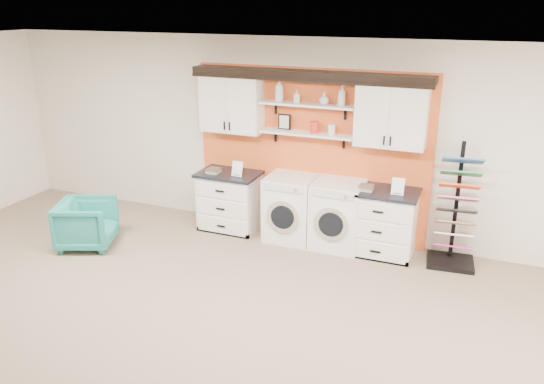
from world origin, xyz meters
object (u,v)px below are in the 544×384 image
at_px(base_cabinet_left, 230,200).
at_px(armchair, 87,224).
at_px(base_cabinet_right, 381,222).
at_px(sample_rack, 454,227).
at_px(dryer, 338,214).
at_px(washer, 291,208).

bearing_deg(base_cabinet_left, armchair, -140.39).
bearing_deg(base_cabinet_right, sample_rack, 2.13).
bearing_deg(armchair, dryer, -89.95).
xyz_separation_m(base_cabinet_left, washer, (0.97, -0.00, 0.03)).
distance_m(base_cabinet_left, armchair, 2.05).
relative_size(washer, sample_rack, 0.58).
bearing_deg(base_cabinet_right, armchair, -161.23).
height_order(base_cabinet_right, washer, washer).
height_order(base_cabinet_left, dryer, dryer).
bearing_deg(sample_rack, base_cabinet_right, 176.72).
bearing_deg(base_cabinet_left, dryer, -0.12).
height_order(washer, armchair, washer).
height_order(dryer, sample_rack, sample_rack).
bearing_deg(sample_rack, base_cabinet_left, 175.21).
height_order(sample_rack, armchair, sample_rack).
distance_m(washer, armchair, 2.86).
relative_size(washer, dryer, 1.00).
xyz_separation_m(washer, dryer, (0.69, 0.00, 0.00)).
relative_size(base_cabinet_left, base_cabinet_right, 0.97).
xyz_separation_m(base_cabinet_right, dryer, (-0.60, -0.00, 0.02)).
height_order(washer, sample_rack, sample_rack).
bearing_deg(armchair, base_cabinet_right, -93.09).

